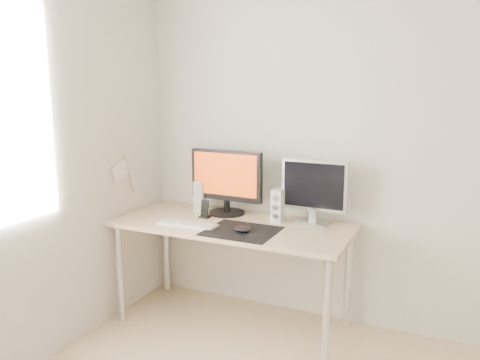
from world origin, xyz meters
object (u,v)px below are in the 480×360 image
(main_monitor, at_px, (226,180))
(keyboard, at_px, (188,224))
(speaker_left, at_px, (200,196))
(phone_dock, at_px, (205,212))
(speaker_right, at_px, (278,206))
(second_monitor, at_px, (314,189))
(mouse, at_px, (242,229))
(desk, at_px, (232,234))

(main_monitor, xyz_separation_m, keyboard, (-0.11, -0.36, -0.25))
(speaker_left, bearing_deg, phone_dock, -50.38)
(speaker_left, distance_m, speaker_right, 0.62)
(second_monitor, xyz_separation_m, keyboard, (-0.75, -0.39, -0.23))
(mouse, xyz_separation_m, speaker_right, (0.11, 0.33, 0.09))
(mouse, relative_size, main_monitor, 0.21)
(keyboard, relative_size, phone_dock, 3.30)
(speaker_right, bearing_deg, mouse, -109.30)
(speaker_right, height_order, phone_dock, speaker_right)
(speaker_left, distance_m, phone_dock, 0.20)
(mouse, relative_size, speaker_left, 0.51)
(speaker_left, distance_m, keyboard, 0.38)
(main_monitor, xyz_separation_m, phone_dock, (-0.10, -0.15, -0.22))
(speaker_left, bearing_deg, second_monitor, 2.47)
(speaker_right, xyz_separation_m, keyboard, (-0.52, -0.32, -0.11))
(mouse, relative_size, speaker_right, 0.51)
(phone_dock, bearing_deg, second_monitor, 13.59)
(second_monitor, xyz_separation_m, speaker_right, (-0.23, -0.07, -0.13))
(mouse, xyz_separation_m, second_monitor, (0.35, 0.40, 0.22))
(second_monitor, relative_size, speaker_right, 1.99)
(main_monitor, bearing_deg, second_monitor, 2.48)
(desk, bearing_deg, main_monitor, 126.31)
(speaker_left, height_order, speaker_right, same)
(mouse, bearing_deg, phone_dock, 150.85)
(main_monitor, distance_m, speaker_right, 0.43)
(second_monitor, distance_m, keyboard, 0.88)
(second_monitor, relative_size, speaker_left, 1.99)
(mouse, bearing_deg, main_monitor, 128.73)
(mouse, height_order, second_monitor, second_monitor)
(speaker_left, xyz_separation_m, speaker_right, (0.62, -0.03, 0.00))
(speaker_left, relative_size, speaker_right, 1.00)
(desk, height_order, main_monitor, main_monitor)
(desk, distance_m, speaker_right, 0.36)
(second_monitor, relative_size, keyboard, 1.07)
(second_monitor, height_order, speaker_left, second_monitor)
(main_monitor, relative_size, second_monitor, 1.22)
(mouse, relative_size, phone_dock, 0.90)
(desk, xyz_separation_m, keyboard, (-0.25, -0.17, 0.09))
(speaker_left, height_order, keyboard, speaker_left)
(keyboard, xyz_separation_m, phone_dock, (0.01, 0.21, 0.03))
(speaker_left, height_order, phone_dock, speaker_left)
(main_monitor, bearing_deg, speaker_left, -177.56)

